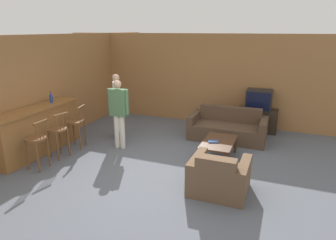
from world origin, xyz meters
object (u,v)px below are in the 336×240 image
Objects in this scene: bar_chair_far at (76,124)px; person_by_window at (117,103)px; tv_unit at (257,120)px; person_by_counter at (119,110)px; tv at (259,100)px; bar_chair_near at (37,142)px; couch_far at (228,128)px; book_on_table at (213,142)px; bar_chair_mid at (58,133)px; coffee_table at (219,144)px; armchair_near at (219,177)px; bottle at (51,97)px.

bar_chair_far is 0.62× the size of person_by_window.
person_by_window is at bearing -150.45° from tv_unit.
bar_chair_far is at bearing -159.61° from person_by_counter.
bar_chair_far is 1.52× the size of tv.
bar_chair_near is 0.53× the size of couch_far.
book_on_table is 0.15× the size of person_by_window.
bar_chair_near is 4.10× the size of book_on_table.
bar_chair_mid is 5.16m from tv.
book_on_table is (-0.10, -0.10, 0.07)m from coffee_table.
bar_chair_near is 4.49m from couch_far.
bar_chair_mid is at bearing -109.47° from person_by_window.
bar_chair_far is at bearing 167.27° from armchair_near.
armchair_near is 1.45× the size of tv.
person_by_window is (0.55, 1.56, 0.37)m from bar_chair_mid.
bar_chair_mid reaches higher than coffee_table.
person_by_counter is at bearing -139.68° from tv.
person_by_counter is (-2.22, -0.09, 0.49)m from book_on_table.
bar_chair_near reaches higher than book_on_table.
person_by_counter is (0.95, 0.35, 0.35)m from bar_chair_far.
couch_far is 1.27m from tv.
person_by_counter is (-2.26, -1.54, 0.64)m from couch_far.
bar_chair_near reaches higher than armchair_near.
bar_chair_mid is 1.01m from bottle.
book_on_table is (-0.40, 1.25, 0.15)m from armchair_near.
bar_chair_mid is at bearing -142.04° from couch_far.
bar_chair_mid is at bearing -138.30° from tv.
book_on_table is (-0.04, -1.45, 0.15)m from couch_far.
bar_chair_near is 1.05× the size of armchair_near.
person_by_counter reaches higher than tv.
bar_chair_far is 4.77m from tv_unit.
person_by_counter is at bearing 156.16° from armchair_near.
tv is at bearing 41.70° from bar_chair_mid.
person_by_counter reaches higher than bar_chair_mid.
coffee_table is at bearing 102.66° from armchair_near.
person_by_counter is at bearing -56.29° from person_by_window.
tv is 2.69× the size of book_on_table.
tv reaches higher than bar_chair_near.
couch_far is at bearing 34.21° from person_by_counter.
person_by_window reaches higher than bar_chair_near.
coffee_table is (0.06, -1.34, 0.08)m from couch_far.
couch_far reaches higher than tv_unit.
person_by_window is (0.55, 0.95, 0.37)m from bar_chair_far.
tv_unit is at bearing 36.20° from bar_chair_far.
tv reaches higher than armchair_near.
bar_chair_mid is 0.62× the size of person_by_window.
tv is at bearing 32.98° from bottle.
person_by_counter is at bearing -177.59° from book_on_table.
bar_chair_mid is at bearing -90.00° from bar_chair_far.
armchair_near is at bearing -72.23° from book_on_table.
couch_far is at bearing 97.64° from armchair_near.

